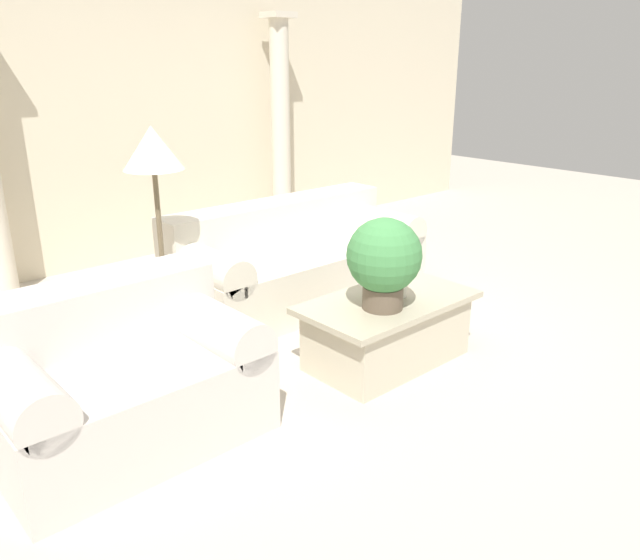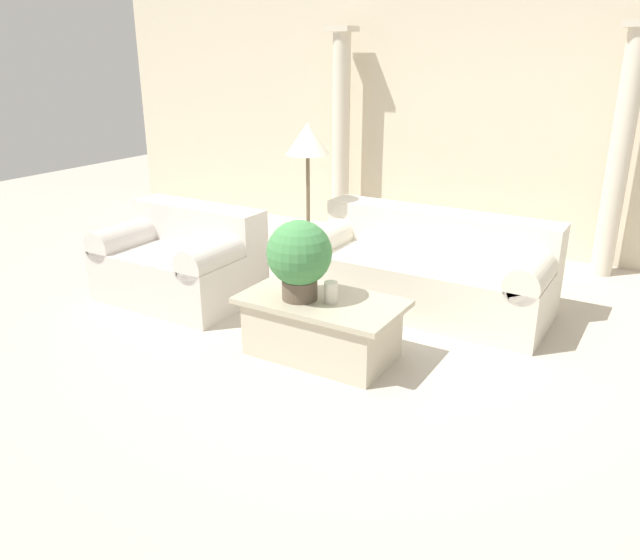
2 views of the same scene
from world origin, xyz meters
name	(u,v)px [view 2 (image 2 of 2)]	position (x,y,z in m)	size (l,w,h in m)	color
ground_plane	(346,336)	(0.00, 0.00, 0.00)	(16.00, 16.00, 0.00)	#BCB2A3
wall_back	(478,101)	(0.00, 2.91, 1.60)	(10.00, 0.06, 3.20)	beige
sofa_long	(427,269)	(0.29, 0.92, 0.33)	(2.10, 0.93, 0.80)	beige
loveseat	(182,260)	(-1.68, 0.00, 0.34)	(1.32, 0.93, 0.80)	beige
coffee_table	(321,326)	(0.00, -0.37, 0.23)	(1.17, 0.65, 0.44)	beige
potted_plant	(299,256)	(-0.14, -0.44, 0.76)	(0.46, 0.46, 0.57)	brown
pillar_candle	(331,292)	(0.09, -0.38, 0.52)	(0.10, 0.10, 0.15)	silver
floor_lamp	(308,148)	(-0.91, 0.91, 1.28)	(0.40, 0.40, 1.51)	brown
column_left	(341,132)	(-1.50, 2.60, 1.21)	(0.29, 0.29, 2.36)	beige
column_right	(620,153)	(1.50, 2.60, 1.21)	(0.29, 0.29, 2.36)	beige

